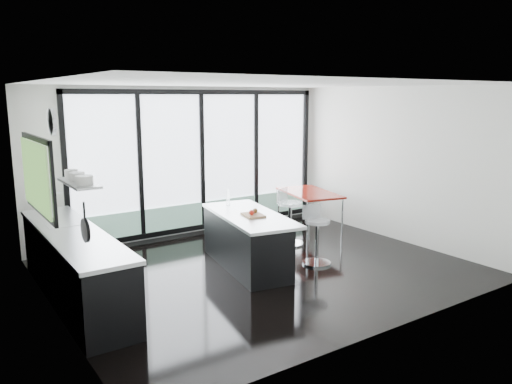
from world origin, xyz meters
TOP-DOWN VIEW (x-y plane):
  - floor at (0.00, 0.00)m, footprint 6.00×5.00m
  - ceiling at (0.00, 0.00)m, footprint 6.00×5.00m
  - wall_back at (0.27, 2.47)m, footprint 6.00×0.09m
  - wall_front at (0.00, -2.50)m, footprint 6.00×0.00m
  - wall_left at (-2.97, 0.27)m, footprint 0.26×5.00m
  - wall_right at (3.00, 0.00)m, footprint 0.00×5.00m
  - counter_cabinets at (-2.67, 0.40)m, footprint 0.69×3.24m
  - island at (-0.14, 0.23)m, footprint 1.21×2.17m
  - bar_stool_near at (0.86, -0.30)m, footprint 0.49×0.49m
  - bar_stool_far at (1.16, 0.78)m, footprint 0.65×0.65m
  - red_table at (2.08, 1.35)m, footprint 1.13×1.59m

SIDE VIEW (x-z plane):
  - floor at x=0.00m, z-range 0.00..0.00m
  - bar_stool_near at x=0.86m, z-range 0.00..0.72m
  - red_table at x=2.08m, z-range 0.00..0.77m
  - bar_stool_far at x=1.16m, z-range 0.00..0.78m
  - island at x=-0.14m, z-range -0.12..0.97m
  - counter_cabinets at x=-2.67m, z-range -0.22..1.14m
  - wall_back at x=0.27m, z-range -0.13..2.67m
  - wall_front at x=0.00m, z-range 0.00..2.80m
  - wall_right at x=3.00m, z-range 0.00..2.80m
  - wall_left at x=-2.97m, z-range 0.16..2.96m
  - ceiling at x=0.00m, z-range 2.80..2.80m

